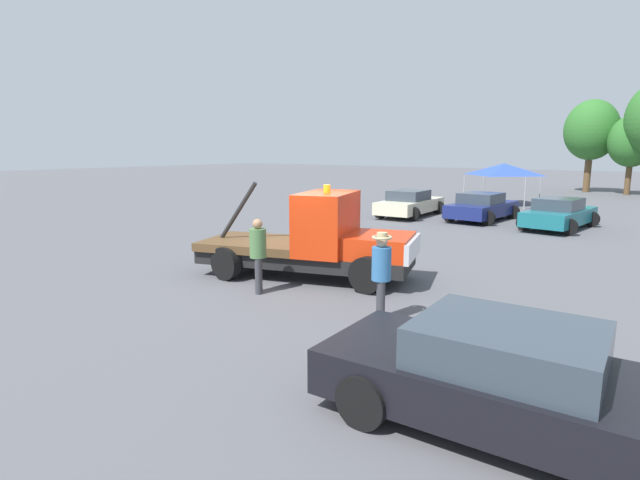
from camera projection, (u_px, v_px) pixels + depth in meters
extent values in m
plane|color=#545459|center=(305.00, 276.00, 13.42)|extent=(160.00, 160.00, 0.00)
cube|color=black|center=(305.00, 257.00, 13.32)|extent=(5.93, 3.48, 0.35)
cube|color=red|center=(380.00, 245.00, 12.59)|extent=(2.03, 2.19, 0.55)
cube|color=silver|center=(413.00, 249.00, 12.33)|extent=(0.68, 1.86, 0.50)
cube|color=red|center=(327.00, 223.00, 12.95)|extent=(1.81, 2.39, 1.57)
cube|color=brown|center=(257.00, 244.00, 13.72)|extent=(3.31, 2.86, 0.22)
cylinder|color=black|center=(238.00, 211.00, 13.74)|extent=(1.17, 0.47, 1.63)
cylinder|color=orange|center=(327.00, 189.00, 12.79)|extent=(0.18, 0.18, 0.20)
cylinder|color=black|center=(384.00, 258.00, 13.65)|extent=(0.88, 0.26, 0.88)
cylinder|color=black|center=(367.00, 275.00, 11.78)|extent=(0.88, 0.26, 0.88)
cylinder|color=black|center=(260.00, 249.00, 14.86)|extent=(0.88, 0.26, 0.88)
cylinder|color=black|center=(226.00, 263.00, 12.99)|extent=(0.88, 0.26, 0.88)
cube|color=black|center=(527.00, 393.00, 5.86)|extent=(5.03, 2.12, 0.60)
cube|color=#333D47|center=(508.00, 345.00, 5.90)|extent=(2.15, 1.78, 0.50)
cylinder|color=black|center=(422.00, 351.00, 7.58)|extent=(0.68, 0.22, 0.68)
cylinder|color=black|center=(363.00, 401.00, 6.08)|extent=(0.68, 0.22, 0.68)
cylinder|color=#38383D|center=(381.00, 302.00, 9.77)|extent=(0.16, 0.16, 0.84)
cylinder|color=#38383D|center=(380.00, 299.00, 9.98)|extent=(0.16, 0.16, 0.84)
cylinder|color=teal|center=(381.00, 264.00, 9.74)|extent=(0.38, 0.38, 0.66)
sphere|color=tan|center=(382.00, 241.00, 9.66)|extent=(0.23, 0.23, 0.23)
torus|color=tan|center=(382.00, 237.00, 9.65)|extent=(0.40, 0.40, 0.06)
cylinder|color=tan|center=(382.00, 235.00, 9.64)|extent=(0.20, 0.20, 0.10)
cylinder|color=#38383D|center=(259.00, 274.00, 11.92)|extent=(0.16, 0.16, 0.86)
cylinder|color=#38383D|center=(258.00, 276.00, 11.71)|extent=(0.16, 0.16, 0.86)
cylinder|color=#4C7542|center=(258.00, 243.00, 11.68)|extent=(0.39, 0.39, 0.68)
sphere|color=#A87A56|center=(257.00, 224.00, 11.59)|extent=(0.23, 0.23, 0.23)
cube|color=beige|center=(410.00, 206.00, 25.47)|extent=(2.02, 4.83, 0.60)
cube|color=#333D47|center=(409.00, 195.00, 25.18)|extent=(1.70, 2.06, 0.50)
cylinder|color=black|center=(407.00, 205.00, 27.31)|extent=(0.68, 0.22, 0.68)
cylinder|color=black|center=(438.00, 207.00, 26.34)|extent=(0.68, 0.22, 0.68)
cylinder|color=black|center=(380.00, 211.00, 24.67)|extent=(0.68, 0.22, 0.68)
cylinder|color=black|center=(413.00, 214.00, 23.71)|extent=(0.68, 0.22, 0.68)
cube|color=navy|center=(482.00, 209.00, 23.93)|extent=(2.29, 4.55, 0.60)
cube|color=#333D47|center=(481.00, 198.00, 23.67)|extent=(1.84, 1.99, 0.50)
cylinder|color=black|center=(477.00, 209.00, 25.66)|extent=(0.68, 0.22, 0.68)
cylinder|color=black|center=(512.00, 212.00, 24.48)|extent=(0.68, 0.22, 0.68)
cylinder|color=black|center=(450.00, 215.00, 23.45)|extent=(0.68, 0.22, 0.68)
cylinder|color=black|center=(487.00, 218.00, 22.27)|extent=(0.68, 0.22, 0.68)
cube|color=#196670|center=(559.00, 216.00, 21.37)|extent=(2.35, 4.68, 0.60)
cube|color=#333D47|center=(559.00, 204.00, 21.11)|extent=(1.81, 2.07, 0.50)
cylinder|color=black|center=(550.00, 216.00, 23.08)|extent=(0.68, 0.22, 0.68)
cylinder|color=black|center=(591.00, 219.00, 21.92)|extent=(0.68, 0.22, 0.68)
cylinder|color=black|center=(525.00, 223.00, 20.89)|extent=(0.68, 0.22, 0.68)
cylinder|color=black|center=(569.00, 227.00, 19.72)|extent=(0.68, 0.22, 0.68)
cylinder|color=#9E9EA3|center=(464.00, 191.00, 30.18)|extent=(0.07, 0.07, 1.82)
cylinder|color=#9E9EA3|center=(525.00, 194.00, 28.12)|extent=(0.07, 0.07, 1.82)
cylinder|color=#9E9EA3|center=(483.00, 187.00, 32.99)|extent=(0.07, 0.07, 1.82)
cylinder|color=#9E9EA3|center=(540.00, 190.00, 30.93)|extent=(0.07, 0.07, 1.82)
pyramid|color=#2D4CB7|center=(504.00, 169.00, 30.33)|extent=(3.53, 3.53, 0.71)
cylinder|color=brown|center=(628.00, 181.00, 37.33)|extent=(0.41, 0.41, 2.06)
ellipsoid|color=#2D6B28|center=(632.00, 141.00, 36.80)|extent=(3.30, 3.30, 3.83)
cylinder|color=brown|center=(587.00, 176.00, 39.79)|extent=(0.50, 0.50, 2.52)
ellipsoid|color=#2D6B28|center=(592.00, 130.00, 39.14)|extent=(4.04, 4.04, 4.69)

